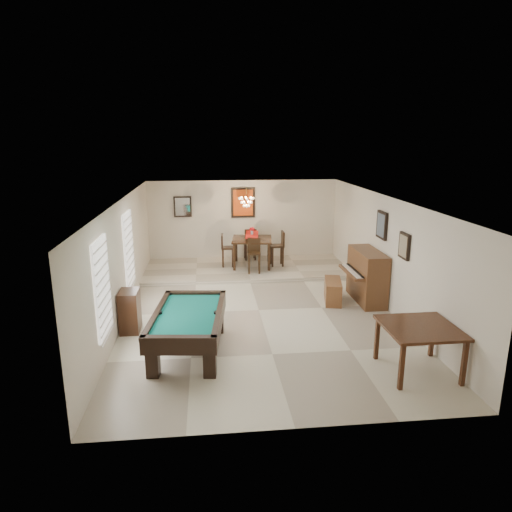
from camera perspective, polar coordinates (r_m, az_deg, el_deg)
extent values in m
cube|color=beige|center=(10.72, 0.35, -6.82)|extent=(6.00, 9.00, 0.02)
cube|color=silver|center=(14.69, -1.63, 4.39)|extent=(6.00, 0.04, 2.60)
cube|color=silver|center=(6.11, 5.20, -10.71)|extent=(6.00, 0.04, 2.60)
cube|color=silver|center=(10.42, -16.27, -0.48)|extent=(0.04, 9.00, 2.60)
cube|color=silver|center=(11.05, 16.01, 0.39)|extent=(0.04, 9.00, 2.60)
cube|color=white|center=(10.06, 0.37, 7.15)|extent=(6.00, 9.00, 0.04)
cube|color=beige|center=(13.76, -1.18, -1.62)|extent=(6.00, 2.50, 0.12)
cube|color=white|center=(8.31, -18.66, -3.73)|extent=(0.06, 1.00, 1.70)
cube|color=white|center=(10.96, -15.63, 0.85)|extent=(0.06, 1.00, 1.70)
cube|color=brown|center=(11.32, 9.58, -4.34)|extent=(0.57, 1.02, 0.54)
cube|color=black|center=(9.82, -15.50, -6.65)|extent=(0.39, 0.58, 0.87)
cube|color=#D84C14|center=(14.55, -1.63, 6.69)|extent=(0.75, 0.06, 0.95)
cube|color=white|center=(14.54, -9.16, 6.11)|extent=(0.55, 0.06, 0.65)
cube|color=slate|center=(11.18, 15.47, 3.74)|extent=(0.06, 0.55, 0.65)
cube|color=gray|center=(10.05, 18.06, 1.20)|extent=(0.06, 0.45, 0.55)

